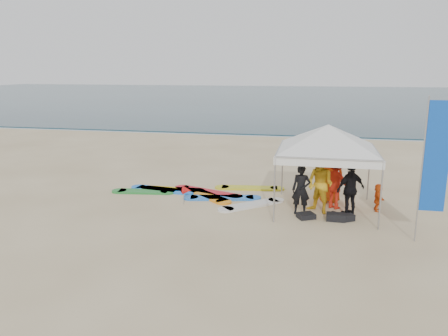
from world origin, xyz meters
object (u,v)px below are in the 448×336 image
Objects in this scene: canopy_tent at (328,125)px; surfboard_spread at (203,193)px; person_black_b at (350,189)px; person_seated at (378,197)px; person_orange_a at (336,182)px; marker_pennant at (187,190)px; person_orange_b at (330,175)px; feather_flag at (435,159)px; person_yellow at (320,184)px; person_black_a at (301,190)px.

surfboard_spread is at bearing 168.04° from canopy_tent.
canopy_tent is (-0.76, 0.36, 1.93)m from person_black_b.
canopy_tent is at bearing 97.65° from person_seated.
person_orange_a is 2.75× the size of marker_pennant.
marker_pennant is at bearing -99.34° from surfboard_spread.
canopy_tent reaches higher than surfboard_spread.
person_orange_b reaches higher than person_seated.
marker_pennant is at bearing 165.48° from feather_flag.
person_yellow is 4.37m from marker_pennant.
person_seated is 3.20m from feather_flag.
person_seated is at bearing 53.25° from person_yellow.
feather_flag reaches higher than surfboard_spread.
person_orange_b is at bearing -46.09° from person_orange_a.
canopy_tent reaches higher than person_orange_b.
person_orange_b is 2.04m from canopy_tent.
person_yellow is 0.31× the size of surfboard_spread.
marker_pennant is (-3.77, 0.18, -0.29)m from person_black_a.
person_black_a is at bearing 67.18° from person_orange_a.
feather_flag is at bearing 112.90° from person_orange_b.
surfboard_spread is at bearing 82.79° from person_seated.
surfboard_spread is at bearing 80.66° from marker_pennant.
person_seated is at bearing -179.68° from person_black_b.
person_black_a is at bearing 42.97° from person_orange_b.
person_black_b is (0.42, -0.64, -0.04)m from person_orange_a.
person_yellow is 2.90× the size of marker_pennant.
person_orange_a is at bearing -90.38° from person_black_b.
person_black_b is 1.41m from person_orange_b.
person_black_a reaches higher than person_seated.
person_yellow is at bearing 105.63° from person_seated.
person_orange_b is at bearing 60.21° from person_black_a.
person_orange_a is 4.76m from surfboard_spread.
canopy_tent reaches higher than marker_pennant.
person_black_a is at bearing -119.58° from person_yellow.
person_black_a is 0.85× the size of person_yellow.
person_yellow reaches higher than person_black_b.
person_black_a is at bearing 153.54° from feather_flag.
feather_flag is 0.64× the size of surfboard_spread.
person_seated is (1.50, -0.67, -0.51)m from person_orange_b.
person_black_a is 2.19m from canopy_tent.
person_yellow is 1.10× the size of person_black_b.
person_black_a is 3.92m from surfboard_spread.
canopy_tent reaches higher than person_yellow.
person_orange_b is at bearing 0.07° from surfboard_spread.
person_yellow is 1.98m from person_seated.
person_orange_a is at bearing 85.13° from person_yellow.
person_black_a is 2.57m from person_seated.
feather_flag is (3.35, -1.67, 1.47)m from person_black_a.
person_seated is at bearing 5.72° from marker_pennant.
person_yellow is 0.77m from person_orange_a.
surfboard_spread is at bearing -47.68° from person_black_b.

